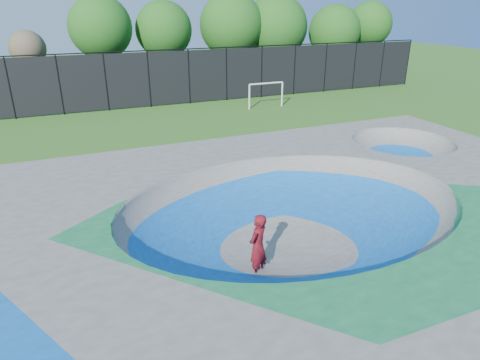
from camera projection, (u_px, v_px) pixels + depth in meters
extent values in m
plane|color=#2C5D19|center=(292.00, 242.00, 13.70)|extent=(120.00, 120.00, 0.00)
cube|color=gray|center=(293.00, 221.00, 13.41)|extent=(22.00, 14.00, 1.50)
imported|color=red|center=(258.00, 246.00, 11.66)|extent=(0.83, 0.77, 1.90)
cube|color=black|center=(257.00, 275.00, 12.02)|extent=(0.73, 0.68, 0.05)
cylinder|color=silver|center=(249.00, 97.00, 30.51)|extent=(0.12, 0.12, 1.76)
cylinder|color=silver|center=(282.00, 94.00, 31.47)|extent=(0.12, 0.12, 1.76)
cylinder|color=silver|center=(266.00, 83.00, 30.65)|extent=(2.64, 0.12, 0.12)
cylinder|color=black|center=(10.00, 88.00, 27.52)|extent=(0.09, 0.09, 4.00)
cylinder|color=black|center=(60.00, 85.00, 28.61)|extent=(0.09, 0.09, 4.00)
cylinder|color=black|center=(106.00, 82.00, 29.70)|extent=(0.09, 0.09, 4.00)
cylinder|color=black|center=(149.00, 79.00, 30.78)|extent=(0.09, 0.09, 4.00)
cylinder|color=black|center=(189.00, 77.00, 31.87)|extent=(0.09, 0.09, 4.00)
cylinder|color=black|center=(227.00, 74.00, 32.95)|extent=(0.09, 0.09, 4.00)
cylinder|color=black|center=(262.00, 72.00, 34.04)|extent=(0.09, 0.09, 4.00)
cylinder|color=black|center=(294.00, 70.00, 35.13)|extent=(0.09, 0.09, 4.00)
cylinder|color=black|center=(325.00, 68.00, 36.21)|extent=(0.09, 0.09, 4.00)
cylinder|color=black|center=(354.00, 66.00, 37.30)|extent=(0.09, 0.09, 4.00)
cylinder|color=black|center=(382.00, 64.00, 38.39)|extent=(0.09, 0.09, 4.00)
cylinder|color=black|center=(408.00, 63.00, 39.47)|extent=(0.09, 0.09, 4.00)
cube|color=black|center=(149.00, 79.00, 30.78)|extent=(48.00, 0.03, 3.80)
cylinder|color=black|center=(147.00, 51.00, 30.02)|extent=(48.00, 0.08, 0.08)
cylinder|color=#452C22|center=(34.00, 83.00, 32.49)|extent=(0.44, 0.44, 2.90)
sphere|color=brown|center=(28.00, 48.00, 31.51)|extent=(2.60, 2.60, 2.60)
cylinder|color=#452C22|center=(106.00, 75.00, 33.99)|extent=(0.44, 0.44, 3.59)
sphere|color=#1C5516|center=(100.00, 27.00, 32.61)|extent=(4.78, 4.78, 4.78)
cylinder|color=#452C22|center=(166.00, 72.00, 36.43)|extent=(0.44, 0.44, 3.34)
sphere|color=#1C5516|center=(164.00, 30.00, 35.13)|extent=(4.61, 4.61, 4.61)
cylinder|color=#452C22|center=(232.00, 69.00, 38.29)|extent=(0.44, 0.44, 3.28)
sphere|color=#1C5516|center=(231.00, 25.00, 36.87)|extent=(5.46, 5.46, 5.46)
cylinder|color=#452C22|center=(274.00, 68.00, 39.65)|extent=(0.44, 0.44, 2.97)
sphere|color=#1C5516|center=(276.00, 27.00, 38.27)|extent=(5.65, 5.65, 5.65)
cylinder|color=#452C22|center=(332.00, 66.00, 42.38)|extent=(0.44, 0.44, 2.72)
sphere|color=#1C5516|center=(334.00, 31.00, 41.15)|extent=(4.95, 4.95, 4.95)
cylinder|color=#452C22|center=(366.00, 59.00, 44.51)|extent=(0.44, 0.44, 3.44)
sphere|color=#1C5516|center=(369.00, 24.00, 43.21)|extent=(4.48, 4.48, 4.48)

